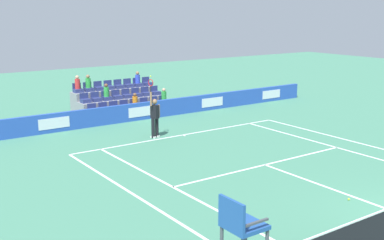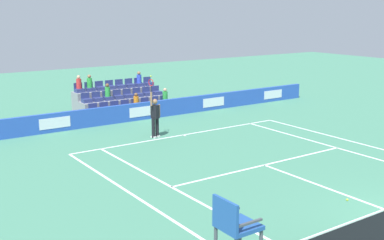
% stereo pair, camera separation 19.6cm
% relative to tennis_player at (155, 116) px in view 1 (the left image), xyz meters
% --- Properties ---
extents(line_baseline, '(10.97, 0.10, 0.01)m').
position_rel_tennis_player_xyz_m(line_baseline, '(-1.28, 0.35, -0.99)').
color(line_baseline, white).
rests_on(line_baseline, ground).
extents(line_service, '(8.23, 0.10, 0.01)m').
position_rel_tennis_player_xyz_m(line_service, '(-1.28, 5.84, -0.99)').
color(line_service, white).
rests_on(line_service, ground).
extents(line_centre_service, '(0.10, 6.40, 0.01)m').
position_rel_tennis_player_xyz_m(line_centre_service, '(-1.28, 9.04, -0.99)').
color(line_centre_service, white).
rests_on(line_centre_service, ground).
extents(line_singles_sideline_left, '(0.10, 11.89, 0.01)m').
position_rel_tennis_player_xyz_m(line_singles_sideline_left, '(2.83, 6.29, -0.99)').
color(line_singles_sideline_left, white).
rests_on(line_singles_sideline_left, ground).
extents(line_singles_sideline_right, '(0.10, 11.89, 0.01)m').
position_rel_tennis_player_xyz_m(line_singles_sideline_right, '(-5.40, 6.29, -0.99)').
color(line_singles_sideline_right, white).
rests_on(line_singles_sideline_right, ground).
extents(line_doubles_sideline_left, '(0.10, 11.89, 0.01)m').
position_rel_tennis_player_xyz_m(line_doubles_sideline_left, '(4.20, 6.29, -0.99)').
color(line_doubles_sideline_left, white).
rests_on(line_doubles_sideline_left, ground).
extents(line_doubles_sideline_right, '(0.10, 11.89, 0.01)m').
position_rel_tennis_player_xyz_m(line_doubles_sideline_right, '(-6.77, 6.29, -0.99)').
color(line_doubles_sideline_right, white).
rests_on(line_doubles_sideline_right, ground).
extents(line_centre_mark, '(0.10, 0.20, 0.01)m').
position_rel_tennis_player_xyz_m(line_centre_mark, '(-1.28, 0.45, -0.99)').
color(line_centre_mark, white).
rests_on(line_centre_mark, ground).
extents(sponsor_barrier, '(23.46, 0.22, 0.92)m').
position_rel_tennis_player_xyz_m(sponsor_barrier, '(-1.28, -3.62, -0.53)').
color(sponsor_barrier, blue).
rests_on(sponsor_barrier, ground).
extents(tennis_player, '(0.54, 0.41, 2.85)m').
position_rel_tennis_player_xyz_m(tennis_player, '(0.00, 0.00, 0.00)').
color(tennis_player, black).
rests_on(tennis_player, ground).
extents(umpire_chair, '(0.70, 0.70, 2.34)m').
position_rel_tennis_player_xyz_m(umpire_chair, '(5.48, 12.26, 0.53)').
color(umpire_chair, '#474C54').
rests_on(umpire_chair, ground).
extents(stadium_stand, '(4.96, 2.85, 2.19)m').
position_rel_tennis_player_xyz_m(stadium_stand, '(-1.28, -5.93, -0.44)').
color(stadium_stand, gray).
rests_on(stadium_stand, ground).
extents(loose_tennis_ball, '(0.07, 0.07, 0.07)m').
position_rel_tennis_player_xyz_m(loose_tennis_ball, '(-0.94, 9.88, -0.96)').
color(loose_tennis_ball, '#D1E533').
rests_on(loose_tennis_ball, ground).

